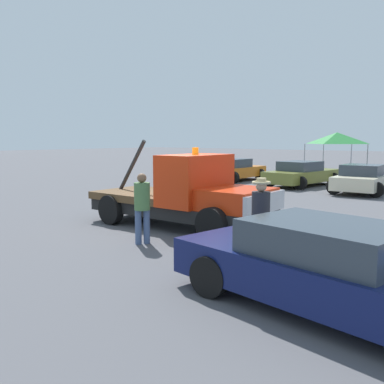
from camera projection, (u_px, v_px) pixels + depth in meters
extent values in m
plane|color=#545459|center=(179.00, 226.00, 12.49)|extent=(160.00, 160.00, 0.00)
cube|color=black|center=(179.00, 208.00, 12.42)|extent=(5.56, 2.10, 0.35)
cube|color=red|center=(237.00, 199.00, 11.16)|extent=(1.60, 1.87, 0.55)
cube|color=silver|center=(265.00, 203.00, 10.66)|extent=(0.18, 1.94, 0.50)
cube|color=red|center=(195.00, 180.00, 11.95)|extent=(1.28, 2.19, 1.40)
cube|color=brown|center=(145.00, 195.00, 13.23)|extent=(2.82, 2.23, 0.22)
cylinder|color=black|center=(132.00, 166.00, 13.44)|extent=(1.19, 0.16, 1.63)
cylinder|color=orange|center=(195.00, 151.00, 11.85)|extent=(0.18, 0.18, 0.20)
cylinder|color=black|center=(254.00, 214.00, 12.07)|extent=(0.88, 0.26, 0.88)
cylinder|color=black|center=(212.00, 225.00, 10.47)|extent=(0.88, 0.26, 0.88)
cylinder|color=black|center=(157.00, 202.00, 14.33)|extent=(0.88, 0.26, 0.88)
cylinder|color=black|center=(111.00, 210.00, 12.73)|extent=(0.88, 0.26, 0.88)
cube|color=#0F194C|center=(342.00, 280.00, 6.12)|extent=(5.54, 2.60, 0.60)
cube|color=#333D47|center=(327.00, 239.00, 6.25)|extent=(2.45, 1.94, 0.50)
cylinder|color=black|center=(277.00, 256.00, 8.07)|extent=(0.68, 0.22, 0.68)
cylinder|color=black|center=(210.00, 276.00, 6.89)|extent=(0.68, 0.22, 0.68)
cylinder|color=#38383D|center=(265.00, 242.00, 8.86)|extent=(0.15, 0.15, 0.82)
cylinder|color=#38383D|center=(255.00, 242.00, 8.86)|extent=(0.15, 0.15, 0.82)
cylinder|color=#28282D|center=(261.00, 207.00, 8.77)|extent=(0.38, 0.38, 0.65)
sphere|color=tan|center=(261.00, 186.00, 8.71)|extent=(0.22, 0.22, 0.22)
torus|color=tan|center=(261.00, 183.00, 8.70)|extent=(0.39, 0.39, 0.06)
cylinder|color=tan|center=(261.00, 180.00, 8.70)|extent=(0.20, 0.20, 0.10)
cylinder|color=#475B84|center=(138.00, 227.00, 10.34)|extent=(0.16, 0.16, 0.84)
cylinder|color=#475B84|center=(147.00, 227.00, 10.41)|extent=(0.16, 0.16, 0.84)
cylinder|color=#4C7542|center=(142.00, 196.00, 10.28)|extent=(0.38, 0.38, 0.66)
sphere|color=brown|center=(142.00, 178.00, 10.23)|extent=(0.23, 0.23, 0.23)
cube|color=orange|center=(235.00, 172.00, 25.92)|extent=(1.93, 4.31, 0.60)
cube|color=#333D47|center=(233.00, 163.00, 25.68)|extent=(1.68, 1.82, 0.50)
cylinder|color=black|center=(236.00, 173.00, 27.63)|extent=(0.68, 0.22, 0.68)
cylinder|color=black|center=(260.00, 174.00, 26.50)|extent=(0.68, 0.22, 0.68)
cylinder|color=black|center=(208.00, 176.00, 25.39)|extent=(0.68, 0.22, 0.68)
cylinder|color=black|center=(234.00, 178.00, 24.26)|extent=(0.68, 0.22, 0.68)
cube|color=olive|center=(302.00, 176.00, 23.05)|extent=(2.43, 5.05, 0.60)
cube|color=#333D47|center=(300.00, 166.00, 22.81)|extent=(1.90, 2.21, 0.50)
cylinder|color=black|center=(304.00, 177.00, 24.87)|extent=(0.68, 0.22, 0.68)
cylinder|color=black|center=(333.00, 179.00, 23.57)|extent=(0.68, 0.22, 0.68)
cylinder|color=black|center=(270.00, 180.00, 22.58)|extent=(0.68, 0.22, 0.68)
cylinder|color=black|center=(300.00, 183.00, 21.28)|extent=(0.68, 0.22, 0.68)
cube|color=beige|center=(363.00, 181.00, 20.18)|extent=(2.25, 4.48, 0.60)
cube|color=#333D47|center=(363.00, 170.00, 19.94)|extent=(1.82, 1.95, 0.50)
cylinder|color=black|center=(352.00, 182.00, 21.92)|extent=(0.68, 0.22, 0.68)
cylinder|color=black|center=(334.00, 187.00, 19.53)|extent=(0.68, 0.22, 0.68)
cylinder|color=black|center=(376.00, 190.00, 18.49)|extent=(0.68, 0.22, 0.68)
cylinder|color=#9E9EA3|center=(304.00, 159.00, 31.43)|extent=(0.07, 0.07, 2.15)
cylinder|color=#9E9EA3|center=(351.00, 160.00, 29.26)|extent=(0.07, 0.07, 2.15)
cylinder|color=#9E9EA3|center=(323.00, 157.00, 34.03)|extent=(0.07, 0.07, 2.15)
cylinder|color=#9E9EA3|center=(367.00, 158.00, 31.86)|extent=(0.07, 0.07, 2.15)
pyramid|color=#287F38|center=(337.00, 138.00, 31.46)|extent=(3.42, 3.42, 0.84)
cube|color=black|center=(188.00, 208.00, 15.53)|extent=(0.40, 0.40, 0.04)
cone|color=orange|center=(188.00, 202.00, 15.50)|extent=(0.36, 0.36, 0.55)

